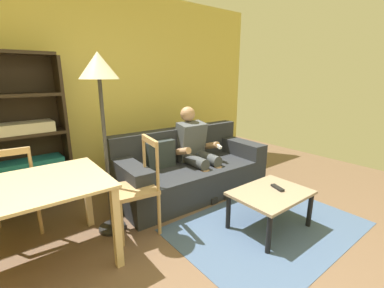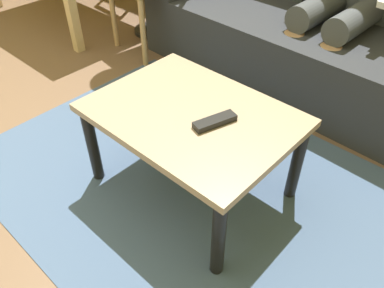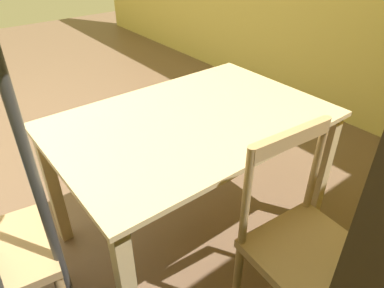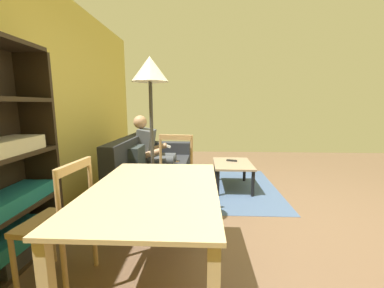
{
  "view_description": "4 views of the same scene",
  "coord_description": "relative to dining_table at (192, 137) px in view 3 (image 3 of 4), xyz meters",
  "views": [
    {
      "loc": [
        -1.11,
        -0.76,
        1.58
      ],
      "look_at": [
        0.95,
        1.88,
        0.7
      ],
      "focal_mm": 24.21,
      "sensor_mm": 36.0,
      "label": 1
    },
    {
      "loc": [
        1.89,
        -0.21,
        1.29
      ],
      "look_at": [
        1.06,
        0.69,
        0.25
      ],
      "focal_mm": 35.87,
      "sensor_mm": 36.0,
      "label": 2
    },
    {
      "loc": [
        -0.13,
        2.69,
        1.57
      ],
      "look_at": [
        -1.06,
        1.51,
        0.6
      ],
      "focal_mm": 32.73,
      "sensor_mm": 36.0,
      "label": 3
    },
    {
      "loc": [
        -2.67,
        1.17,
        1.34
      ],
      "look_at": [
        -0.05,
        1.28,
        0.9
      ],
      "focal_mm": 22.4,
      "sensor_mm": 36.0,
      "label": 4
    }
  ],
  "objects": [
    {
      "name": "dining_table",
      "position": [
        0.0,
        0.0,
        0.0
      ],
      "size": [
        1.34,
        0.9,
        0.75
      ],
      "color": "#D1B27F",
      "rests_on": "ground_plane"
    },
    {
      "name": "dining_chair_near_wall",
      "position": [
        -0.0,
        0.72,
        -0.18
      ],
      "size": [
        0.45,
        0.45,
        0.93
      ],
      "color": "tan",
      "rests_on": "ground_plane"
    }
  ]
}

